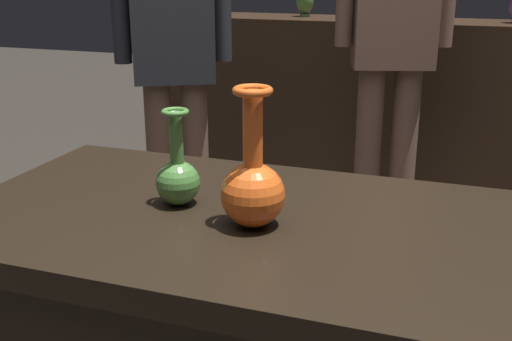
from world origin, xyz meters
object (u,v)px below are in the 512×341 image
object	(u,v)px
shelf_vase_left	(305,0)
visitor_near_left	(173,43)
visitor_center_back	(394,24)
vase_centerpiece	(252,185)
shelf_vase_center	(407,10)
vase_tall_behind	(178,176)

from	to	relation	value
shelf_vase_left	visitor_near_left	distance (m)	1.03
visitor_center_back	visitor_near_left	world-z (taller)	visitor_center_back
vase_centerpiece	shelf_vase_center	distance (m)	2.31
vase_centerpiece	vase_tall_behind	distance (m)	0.18
shelf_vase_center	visitor_near_left	size ratio (longest dim) A/B	0.09
vase_centerpiece	shelf_vase_center	world-z (taller)	shelf_vase_center
vase_centerpiece	visitor_center_back	bearing A→B (deg)	88.84
vase_tall_behind	vase_centerpiece	bearing A→B (deg)	-16.60
shelf_vase_left	shelf_vase_center	xyz separation A→B (m)	(0.52, 0.03, -0.04)
shelf_vase_left	visitor_near_left	bearing A→B (deg)	-105.56
shelf_vase_left	shelf_vase_center	bearing A→B (deg)	3.43
vase_centerpiece	shelf_vase_center	bearing A→B (deg)	89.96
shelf_vase_left	visitor_center_back	distance (m)	0.87
vase_tall_behind	shelf_vase_left	distance (m)	2.25
vase_centerpiece	shelf_vase_left	xyz separation A→B (m)	(-0.52, 2.27, 0.20)
vase_tall_behind	visitor_center_back	world-z (taller)	visitor_center_back
vase_centerpiece	shelf_vase_center	size ratio (longest dim) A/B	1.78
vase_centerpiece	visitor_near_left	size ratio (longest dim) A/B	0.16
vase_centerpiece	visitor_near_left	xyz separation A→B (m)	(-0.79, 1.28, 0.08)
shelf_vase_center	visitor_near_left	world-z (taller)	visitor_near_left
vase_centerpiece	visitor_center_back	size ratio (longest dim) A/B	0.15
vase_centerpiece	shelf_vase_left	distance (m)	2.34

